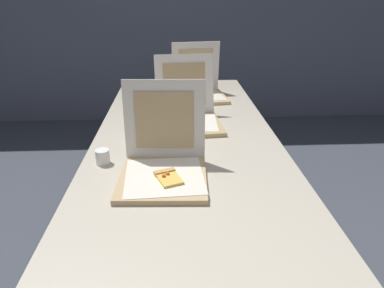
% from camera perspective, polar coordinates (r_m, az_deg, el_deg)
% --- Properties ---
extents(wall_back, '(10.00, 0.10, 2.60)m').
position_cam_1_polar(wall_back, '(4.03, -2.37, 22.19)').
color(wall_back, slate).
rests_on(wall_back, ground).
extents(table, '(0.93, 2.45, 0.76)m').
position_cam_1_polar(table, '(1.74, -0.97, -0.65)').
color(table, '#BCB29E').
rests_on(table, ground).
extents(pizza_box_front, '(0.35, 0.37, 0.36)m').
position_cam_1_polar(pizza_box_front, '(1.37, -4.73, -3.48)').
color(pizza_box_front, tan).
rests_on(pizza_box_front, table).
extents(pizza_box_middle, '(0.38, 0.45, 0.35)m').
position_cam_1_polar(pizza_box_middle, '(1.91, -0.60, 4.83)').
color(pizza_box_middle, tan).
rests_on(pizza_box_middle, table).
extents(pizza_box_back, '(0.38, 0.38, 0.36)m').
position_cam_1_polar(pizza_box_back, '(2.41, 1.16, 8.95)').
color(pizza_box_back, tan).
rests_on(pizza_box_back, table).
extents(cup_white_far, '(0.06, 0.06, 0.06)m').
position_cam_1_polar(cup_white_far, '(2.01, -7.99, 4.98)').
color(cup_white_far, white).
rests_on(cup_white_far, table).
extents(cup_white_mid, '(0.06, 0.06, 0.06)m').
position_cam_1_polar(cup_white_mid, '(1.73, -9.92, 1.61)').
color(cup_white_mid, white).
rests_on(cup_white_mid, table).
extents(cup_white_near_center, '(0.06, 0.06, 0.06)m').
position_cam_1_polar(cup_white_near_center, '(1.52, -14.57, -2.06)').
color(cup_white_near_center, white).
rests_on(cup_white_near_center, table).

